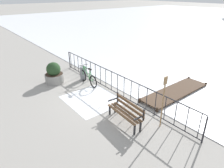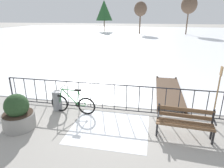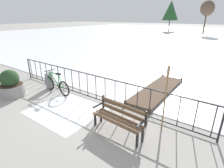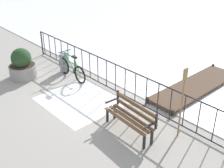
{
  "view_description": "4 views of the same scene",
  "coord_description": "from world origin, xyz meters",
  "px_view_note": "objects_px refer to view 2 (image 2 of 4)",
  "views": [
    {
      "loc": [
        6.63,
        -5.47,
        4.51
      ],
      "look_at": [
        0.46,
        -0.51,
        0.8
      ],
      "focal_mm": 31.95,
      "sensor_mm": 36.0,
      "label": 1
    },
    {
      "loc": [
        1.03,
        -6.55,
        3.41
      ],
      "look_at": [
        -0.36,
        0.25,
        0.98
      ],
      "focal_mm": 31.69,
      "sensor_mm": 36.0,
      "label": 2
    },
    {
      "loc": [
        4.44,
        -4.77,
        3.17
      ],
      "look_at": [
        1.04,
        -0.05,
        0.91
      ],
      "focal_mm": 28.11,
      "sensor_mm": 36.0,
      "label": 3
    },
    {
      "loc": [
        6.63,
        -5.96,
        4.88
      ],
      "look_at": [
        0.72,
        -0.6,
        0.74
      ],
      "focal_mm": 47.34,
      "sensor_mm": 36.0,
      "label": 4
    }
  ],
  "objects_px": {
    "bicycle_near_railing": "(73,104)",
    "trash_bin": "(57,101)",
    "park_bench": "(185,120)",
    "planter_with_shrub": "(18,114)",
    "oar_upright": "(217,93)"
  },
  "relations": [
    {
      "from": "bicycle_near_railing",
      "to": "trash_bin",
      "type": "relative_size",
      "value": 2.34
    },
    {
      "from": "planter_with_shrub",
      "to": "oar_upright",
      "type": "height_order",
      "value": "oar_upright"
    },
    {
      "from": "bicycle_near_railing",
      "to": "park_bench",
      "type": "xyz_separation_m",
      "value": [
        3.76,
        -0.71,
        0.14
      ]
    },
    {
      "from": "trash_bin",
      "to": "oar_upright",
      "type": "height_order",
      "value": "oar_upright"
    },
    {
      "from": "park_bench",
      "to": "oar_upright",
      "type": "bearing_deg",
      "value": 38.4
    },
    {
      "from": "park_bench",
      "to": "trash_bin",
      "type": "height_order",
      "value": "park_bench"
    },
    {
      "from": "bicycle_near_railing",
      "to": "planter_with_shrub",
      "type": "distance_m",
      "value": 1.83
    },
    {
      "from": "planter_with_shrub",
      "to": "oar_upright",
      "type": "bearing_deg",
      "value": 12.73
    },
    {
      "from": "bicycle_near_railing",
      "to": "trash_bin",
      "type": "bearing_deg",
      "value": 169.28
    },
    {
      "from": "bicycle_near_railing",
      "to": "oar_upright",
      "type": "relative_size",
      "value": 0.86
    },
    {
      "from": "trash_bin",
      "to": "bicycle_near_railing",
      "type": "bearing_deg",
      "value": -10.72
    },
    {
      "from": "park_bench",
      "to": "planter_with_shrub",
      "type": "xyz_separation_m",
      "value": [
        -5.06,
        -0.58,
        -0.03
      ]
    },
    {
      "from": "park_bench",
      "to": "trash_bin",
      "type": "distance_m",
      "value": 4.52
    },
    {
      "from": "trash_bin",
      "to": "planter_with_shrub",
      "type": "bearing_deg",
      "value": -113.29
    },
    {
      "from": "park_bench",
      "to": "trash_bin",
      "type": "xyz_separation_m",
      "value": [
        -4.44,
        0.84,
        -0.14
      ]
    }
  ]
}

